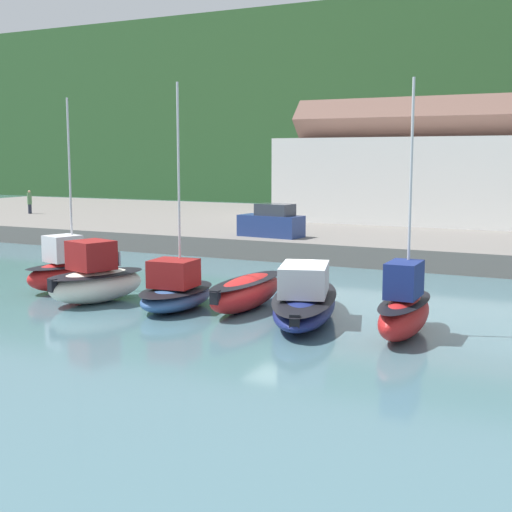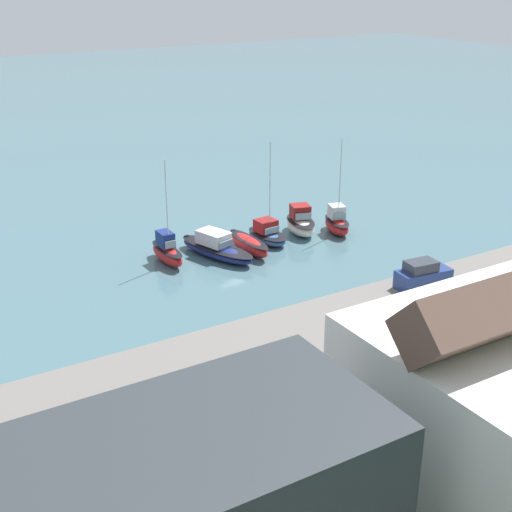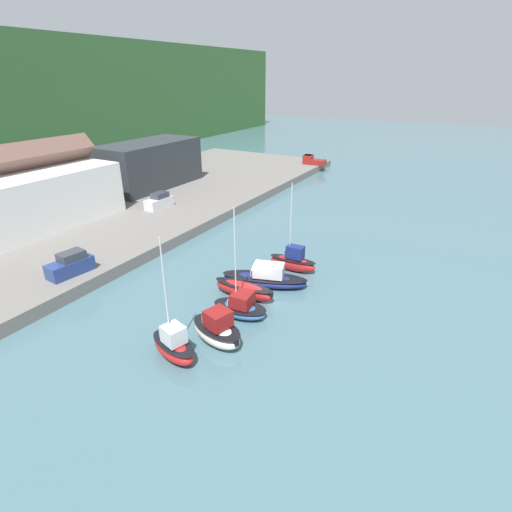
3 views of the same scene
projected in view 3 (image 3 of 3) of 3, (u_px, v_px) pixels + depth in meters
ground_plane at (260, 290)px, 37.79m from camera, size 320.00×320.00×0.00m
quay_promenade at (58, 230)px, 50.65m from camera, size 114.77×31.58×1.27m
harbor_clubhouse at (18, 197)px, 48.76m from camera, size 22.19×12.48×10.06m
yacht_club_building at (150, 164)px, 66.75m from camera, size 17.81×8.08×7.31m
moored_boat_0 at (173, 346)px, 28.37m from camera, size 3.03×4.67×9.23m
moored_boat_1 at (217, 330)px, 30.09m from camera, size 3.63×5.23×2.79m
moored_boat_2 at (240, 307)px, 33.52m from camera, size 2.88×4.94×9.54m
moored_boat_3 at (244, 290)px, 36.26m from camera, size 1.69×5.97×1.46m
moored_boat_4 at (265, 278)px, 38.29m from camera, size 4.81×8.64×2.27m
moored_boat_5 at (293, 261)px, 41.16m from camera, size 1.63×5.07×9.22m
parked_car_1 at (159, 201)px, 56.62m from camera, size 4.26×1.94×2.16m
parked_car_2 at (70, 265)px, 37.75m from camera, size 4.37×2.24×2.16m
pickup_truck_0 at (312, 160)px, 84.21m from camera, size 2.27×4.85×1.90m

